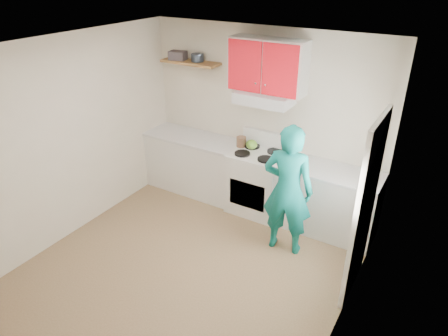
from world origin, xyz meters
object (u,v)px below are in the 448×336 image
Objects in this scene: stove at (257,182)px; person at (288,190)px; tin at (197,58)px; kettle at (252,144)px; crock at (241,142)px.

person reaches higher than stove.
stove is 2.00m from tin.
person is (0.88, -0.73, -0.14)m from kettle.
kettle is at bearing -6.70° from tin.
kettle is 0.17m from crock.
crock is (-0.33, 0.09, 0.52)m from stove.
tin is at bearing 171.93° from crock.
stove is 0.56m from kettle.
kettle is at bearing 151.46° from stove.
kettle is at bearing -0.09° from crock.
kettle reaches higher than stove.
person reaches higher than kettle.
stove is at bearing -14.73° from crock.
person is at bearing -34.59° from crock.
person is at bearing -43.95° from kettle.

